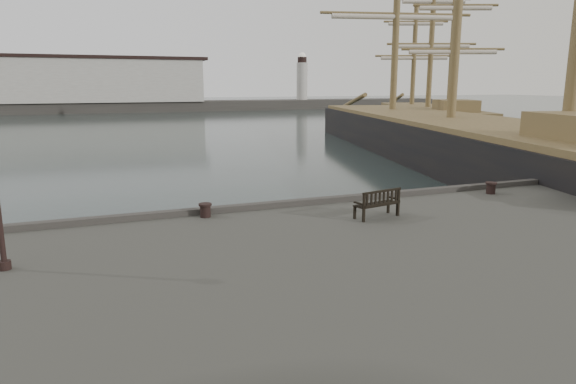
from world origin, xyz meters
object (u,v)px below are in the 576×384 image
Objects in this scene: bollard_left at (205,210)px; tall_ship_far at (427,124)px; tall_ship_main at (449,147)px; bench at (377,209)px; bollard_right at (491,188)px.

tall_ship_far reaches higher than bollard_left.
tall_ship_main is (21.64, 16.27, -0.92)m from bollard_left.
tall_ship_main is (16.97, 18.15, -0.98)m from bench.
bench is 3.62× the size of bollard_right.
bench is at bearing -119.70° from tall_ship_main.
bench is 0.05× the size of tall_ship_far.
bench is 47.62m from tall_ship_far.
bollard_right is at bearing 3.42° from bench.
bench is 5.70m from bollard_right.
bench is 0.03× the size of tall_ship_main.
bench is 24.87m from tall_ship_main.
bollard_right reaches higher than bollard_left.
tall_ship_far is (23.68, 36.17, -0.94)m from bollard_right.
bollard_right is 0.01× the size of tall_ship_main.
bollard_left is at bearing -129.68° from tall_ship_main.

